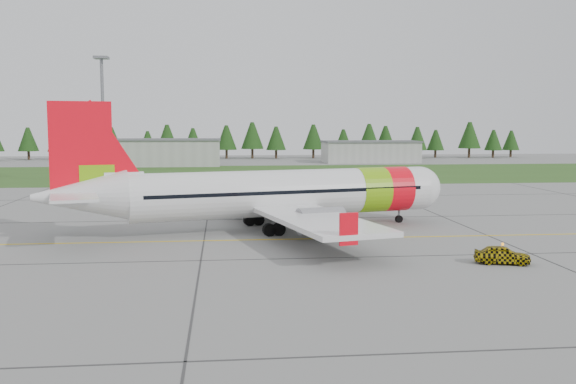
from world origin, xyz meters
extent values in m
plane|color=gray|center=(0.00, 0.00, 0.00)|extent=(320.00, 320.00, 0.00)
cylinder|color=white|center=(-7.58, 13.38, 3.44)|extent=(29.01, 11.11, 4.32)
sphere|color=white|center=(6.40, 16.84, 3.44)|extent=(4.32, 4.32, 4.32)
cone|color=white|center=(-25.33, 8.99, 3.82)|extent=(8.57, 6.06, 4.32)
cube|color=black|center=(6.72, 16.92, 3.82)|extent=(2.41, 3.22, 0.62)
cylinder|color=#7ABB0E|center=(1.02, 15.51, 3.44)|extent=(3.85, 4.96, 4.40)
cylinder|color=#FC0818|center=(3.60, 16.14, 3.44)|extent=(3.42, 4.86, 4.40)
cube|color=white|center=(-8.12, 13.25, 2.22)|extent=(14.42, 35.89, 0.40)
cube|color=#FC0818|center=(-13.43, 30.09, 2.83)|extent=(1.34, 0.51, 2.22)
cube|color=#FC0818|center=(-4.97, -4.12, 2.83)|extent=(1.34, 0.51, 2.22)
cylinder|color=gray|center=(-7.97, 19.56, 1.61)|extent=(4.43, 3.22, 2.33)
cylinder|color=gray|center=(-5.05, 7.73, 1.61)|extent=(4.43, 3.22, 2.33)
cube|color=#FC0818|center=(-25.12, 9.05, 7.54)|extent=(5.04, 1.61, 8.42)
cube|color=#7ABB0E|center=(-23.94, 9.34, 5.10)|extent=(2.91, 1.14, 2.66)
cube|color=white|center=(-25.87, 8.86, 4.10)|extent=(6.50, 13.22, 0.24)
cylinder|color=slate|center=(4.25, 16.30, 0.78)|extent=(0.20, 0.20, 1.55)
cylinder|color=black|center=(4.25, 16.30, 0.38)|extent=(0.81, 0.48, 0.75)
cylinder|color=slate|center=(-9.94, 15.99, 1.05)|extent=(0.24, 0.24, 2.11)
cylinder|color=black|center=(-10.37, 15.89, 0.58)|extent=(1.24, 0.76, 1.15)
cylinder|color=slate|center=(-8.45, 9.97, 1.05)|extent=(0.24, 0.24, 2.11)
cylinder|color=black|center=(-8.88, 9.86, 0.58)|extent=(1.24, 0.76, 1.15)
imported|color=#D6B90B|center=(6.26, -3.23, 1.93)|extent=(1.69, 1.85, 3.86)
imported|color=silver|center=(-7.61, 54.35, 2.42)|extent=(2.16, 2.11, 4.84)
cube|color=#30561E|center=(0.00, 82.00, 0.01)|extent=(320.00, 50.00, 0.03)
cube|color=gold|center=(0.00, 8.00, 0.01)|extent=(120.00, 0.25, 0.02)
cube|color=#A8A8A3|center=(-30.00, 110.00, 3.00)|extent=(32.00, 14.00, 6.00)
cube|color=#A8A8A3|center=(25.00, 118.00, 2.60)|extent=(24.00, 12.00, 5.20)
cylinder|color=slate|center=(-32.00, 58.00, 10.00)|extent=(0.50, 0.50, 20.00)
camera|label=1|loc=(-13.38, -46.02, 9.82)|focal=40.00mm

